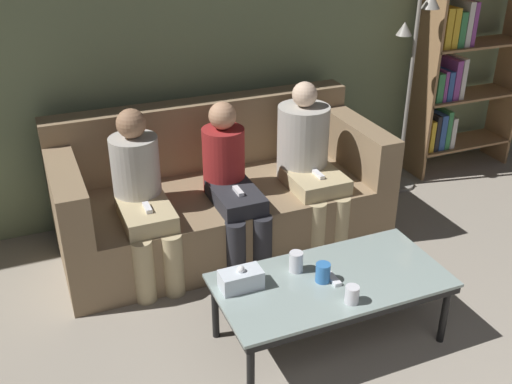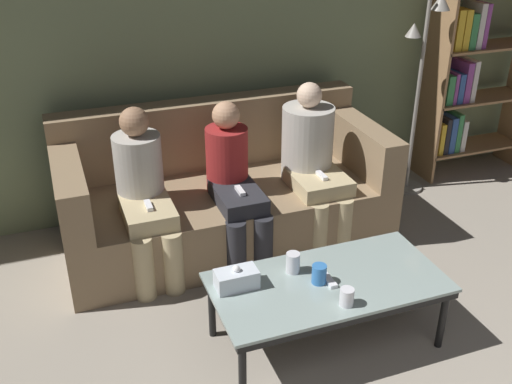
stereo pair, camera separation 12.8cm
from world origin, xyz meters
name	(u,v)px [view 2 (the right image)]	position (x,y,z in m)	size (l,w,h in m)	color
wall_back	(196,38)	(0.00, 4.02, 1.30)	(12.00, 0.06, 2.60)	#707F5B
couch	(223,194)	(0.00, 3.47, 0.33)	(2.21, 0.99, 0.91)	#897051
coffee_table	(328,287)	(0.18, 2.18, 0.37)	(1.24, 0.62, 0.40)	#8C9E99
cup_near_left	(347,297)	(0.18, 1.97, 0.45)	(0.07, 0.07, 0.09)	silver
cup_near_right	(319,274)	(0.13, 2.19, 0.46)	(0.08, 0.08, 0.11)	#3372BF
cup_far_center	(293,263)	(0.04, 2.33, 0.46)	(0.08, 0.08, 0.11)	silver
tissue_box	(236,279)	(-0.29, 2.30, 0.46)	(0.22, 0.12, 0.13)	silver
game_remote	(328,279)	(0.18, 2.18, 0.41)	(0.04, 0.15, 0.02)	white
bookshelf	(468,76)	(2.23, 3.79, 0.86)	(0.93, 0.32, 1.75)	#9E754C
standing_lamp	(421,76)	(1.67, 3.65, 0.96)	(0.31, 0.26, 1.57)	gray
seated_person_left_end	(144,191)	(-0.58, 3.23, 0.57)	(0.31, 0.64, 1.08)	tan
seated_person_mid_left	(234,181)	(0.00, 3.21, 0.55)	(0.31, 0.65, 1.04)	#28282D
seated_person_mid_right	(312,158)	(0.58, 3.26, 0.60)	(0.36, 0.65, 1.11)	tan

